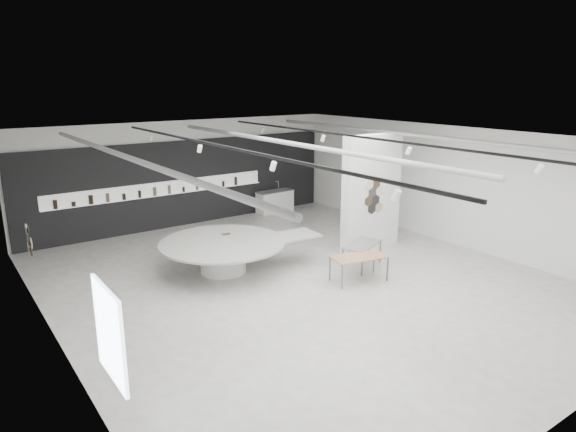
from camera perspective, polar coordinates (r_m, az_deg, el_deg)
room at (r=13.06m, az=1.15°, el=1.08°), size 12.02×14.02×3.82m
back_wall_display at (r=19.06m, az=-11.43°, el=3.57°), size 11.80×0.27×3.10m
partition_column at (r=16.16m, az=9.27°, el=2.59°), size 2.20×0.38×3.60m
display_island at (r=14.36m, az=-6.96°, el=-3.96°), size 4.54×3.68×0.89m
sample_table_wood at (r=13.72m, az=7.90°, el=-4.66°), size 1.58×1.01×0.68m
sample_table_stone at (r=14.73m, az=8.25°, el=-3.30°), size 1.49×1.12×0.69m
kitchen_counter at (r=20.70m, az=-1.47°, el=1.63°), size 1.57×0.67×1.22m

